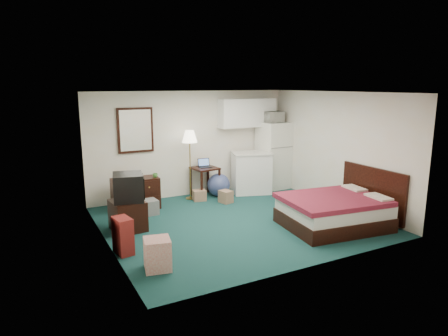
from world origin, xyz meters
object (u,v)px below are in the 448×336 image
floor_lamp (190,165)px  kitchen_counter (251,173)px  tv_stand (128,215)px  desk (205,182)px  fridge (273,155)px  suitcase (123,236)px  dresser (136,194)px  bed (334,212)px

floor_lamp → kitchen_counter: (1.56, -0.17, -0.32)m
floor_lamp → tv_stand: floor_lamp is taller
desk → floor_lamp: bearing=177.9°
fridge → suitcase: 5.10m
kitchen_counter → suitcase: kitchen_counter is taller
desk → fridge: size_ratio=0.42×
kitchen_counter → suitcase: (-3.73, -2.21, -0.19)m
floor_lamp → kitchen_counter: 1.60m
tv_stand → dresser: bearing=63.1°
suitcase → bed: bearing=-18.2°
floor_lamp → tv_stand: 2.35m
dresser → kitchen_counter: size_ratio=1.02×
dresser → kitchen_counter: kitchen_counter is taller
fridge → bed: 3.12m
desk → kitchen_counter: kitchen_counter is taller
fridge → tv_stand: fridge is taller
desk → suitcase: size_ratio=1.19×
desk → fridge: 1.99m
dresser → bed: size_ratio=0.55×
desk → suitcase: desk is taller
dresser → floor_lamp: bearing=10.8°
dresser → desk: bearing=10.4°
floor_lamp → suitcase: 3.26m
fridge → suitcase: fridge is taller
floor_lamp → bed: floor_lamp is taller
dresser → fridge: 3.71m
dresser → tv_stand: dresser is taller
dresser → floor_lamp: 1.44m
bed → tv_stand: size_ratio=2.97×
fridge → tv_stand: (-4.15, -1.36, -0.57)m
kitchen_counter → tv_stand: bearing=-142.5°
kitchen_counter → suitcase: bearing=-131.3°
dresser → bed: (3.00, -2.83, -0.05)m
desk → bed: desk is taller
fridge → kitchen_counter: bearing=-170.8°
dresser → floor_lamp: (1.36, 0.18, 0.47)m
bed → suitcase: suitcase is taller
tv_stand → kitchen_counter: bearing=14.3°
kitchen_counter → tv_stand: size_ratio=1.61×
dresser → tv_stand: 1.29m
floor_lamp → bed: bearing=-61.3°
fridge → suitcase: bearing=-155.0°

